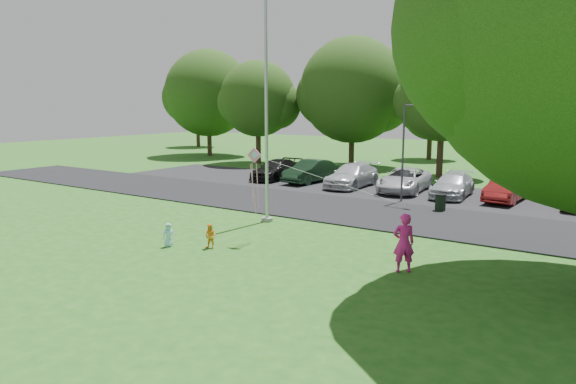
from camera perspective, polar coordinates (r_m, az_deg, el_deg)
The scene contains 13 objects.
ground at distance 16.46m, azimuth -2.67°, elevation -8.03°, with size 120.00×120.00×0.00m, color #225B18.
park_road at distance 24.06m, azimuth 10.11°, elevation -2.41°, with size 60.00×6.00×0.06m, color black.
parking_strip at distance 30.04m, azimuth 15.08°, elevation -0.19°, with size 42.00×7.00×0.06m, color black.
flagpole at distance 21.80m, azimuth -2.41°, elevation 7.47°, with size 0.50×0.50×10.00m.
street_lamp at distance 26.75m, azimuth 13.07°, elevation 5.28°, with size 1.43×0.38×5.11m.
trash_can at distance 25.29m, azimuth 16.57°, elevation -1.17°, with size 0.53×0.53×0.84m.
tree_row at distance 37.66m, azimuth 22.13°, elevation 10.05°, with size 64.35×11.94×10.88m.
horizon_trees at distance 46.81m, azimuth 27.43°, elevation 7.74°, with size 77.46×7.20×7.02m.
parked_cars at distance 29.87m, azimuth 14.99°, elevation 1.13°, with size 22.84×5.13×1.44m.
woman at distance 15.87m, azimuth 12.73°, elevation -5.53°, with size 0.66×0.43×1.81m, color #DF1D88.
child_yellow at distance 18.28m, azimuth -8.60°, elevation -4.88°, with size 0.43×0.33×0.88m, color #FFA028.
child_blue at distance 18.80m, azimuth -13.14°, elevation -4.67°, with size 0.42×0.27×0.85m, color #9EE2F3.
kite at distance 18.39m, azimuth -3.42°, elevation 2.64°, with size 6.06×0.61×2.46m.
Camera 1 is at (9.30, -12.63, 5.00)m, focal length 32.00 mm.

